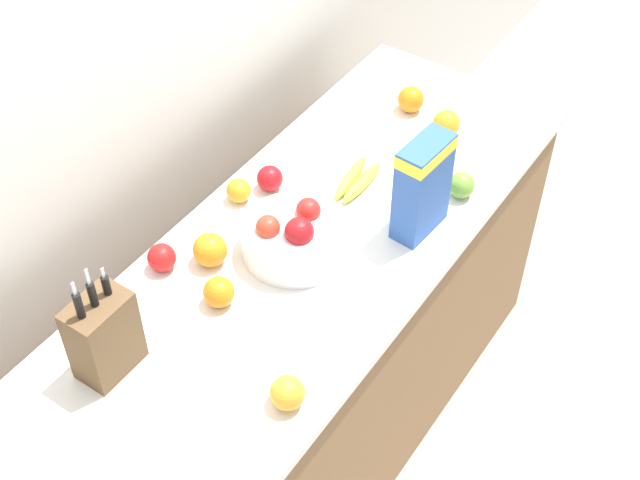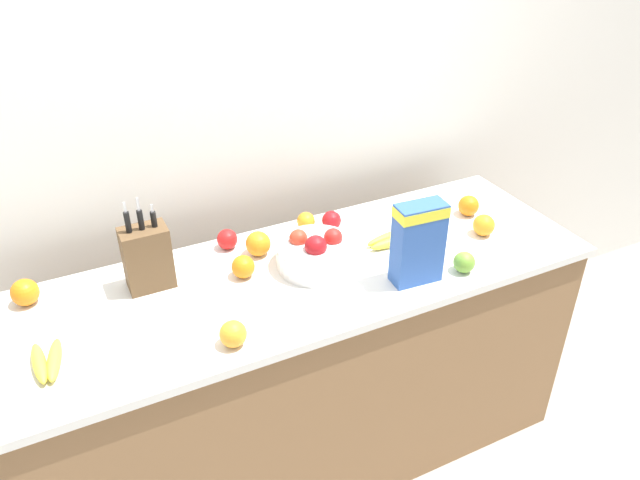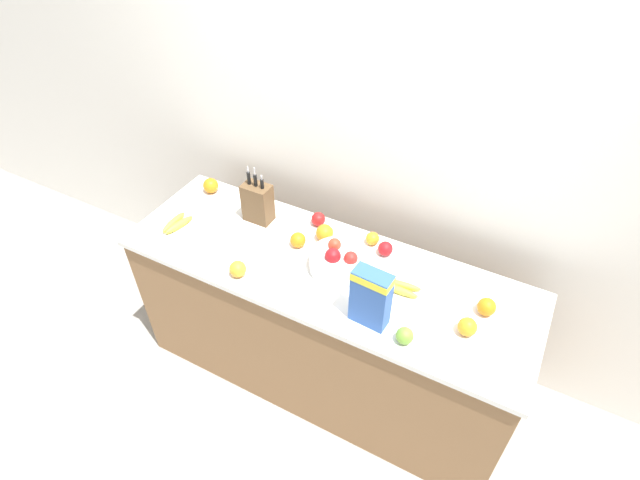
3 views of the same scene
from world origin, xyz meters
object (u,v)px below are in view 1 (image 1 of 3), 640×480
Objects in this scene: apple_rightmost at (270,178)px; apple_leftmost at (162,258)px; apple_by_knife_block at (461,185)px; orange_mid_left at (210,250)px; fruit_bowl at (294,237)px; orange_mid_right at (287,393)px; orange_near_bowl at (239,191)px; banana_bunch_right at (356,180)px; knife_block at (104,335)px; orange_by_cereal at (411,99)px; orange_back_center at (446,123)px; cereal_box at (423,183)px; orange_front_center at (219,292)px.

apple_leftmost is (-0.40, 0.05, 0.00)m from apple_rightmost.
apple_by_knife_block is 0.71m from orange_mid_left.
apple_leftmost is at bearing 134.34° from fruit_bowl.
orange_near_bowl is (0.47, 0.50, -0.01)m from orange_mid_right.
orange_mid_right reaches higher than banana_bunch_right.
apple_by_knife_block is 1.09× the size of orange_near_bowl.
knife_block is 0.43m from orange_mid_right.
orange_near_bowl is 0.84× the size of orange_by_cereal.
banana_bunch_right is 2.22× the size of orange_mid_left.
cereal_box is at bearing -161.59° from orange_back_center.
fruit_bowl is at bearing 149.46° from apple_by_knife_block.
banana_bunch_right is 2.52× the size of orange_front_center.
banana_bunch_right is at bearing 81.91° from cereal_box.
orange_mid_right reaches higher than apple_by_knife_block.
cereal_box reaches higher than apple_leftmost.
apple_rightmost is (-0.10, 0.42, -0.12)m from cereal_box.
cereal_box is at bearing -68.23° from orange_near_bowl.
orange_front_center is 0.97× the size of orange_by_cereal.
apple_rightmost is 0.72m from orange_mid_right.
orange_by_cereal reaches higher than orange_front_center.
orange_mid_left is (-0.15, 0.15, -0.00)m from fruit_bowl.
banana_bunch_right is 2.45× the size of orange_by_cereal.
apple_leftmost is (0.30, 0.11, -0.07)m from knife_block.
banana_bunch_right is 0.35m from orange_back_center.
orange_near_bowl is 0.24m from orange_mid_left.
apple_by_knife_block is (0.43, -0.25, -0.01)m from fruit_bowl.
fruit_bowl is 0.22m from orange_mid_left.
orange_back_center is (0.88, -0.33, 0.00)m from apple_leftmost.
cereal_box is 0.51m from orange_near_bowl.
orange_front_center is (-0.55, 0.04, 0.02)m from banana_bunch_right.
orange_near_bowl is 0.64m from orange_by_cereal.
cereal_box is 3.51× the size of orange_by_cereal.
orange_front_center is (0.29, -0.09, -0.07)m from knife_block.
apple_leftmost is (-0.54, 0.24, 0.02)m from banana_bunch_right.
apple_by_knife_block is 0.83m from apple_leftmost.
fruit_bowl is at bearing -107.13° from orange_near_bowl.
apple_by_knife_block reaches higher than banana_bunch_right.
orange_front_center reaches higher than apple_leftmost.
orange_mid_right and orange_by_cereal have the same top height.
cereal_box is (0.79, -0.36, 0.05)m from knife_block.
orange_mid_right is at bearing -133.09° from orange_near_bowl.
apple_leftmost is at bearing 143.37° from apple_by_knife_block.
orange_by_cereal is (0.93, -0.19, 0.00)m from apple_leftmost.
apple_leftmost is at bearing 159.27° from orange_back_center.
orange_mid_left is at bearing 59.81° from orange_mid_right.
apple_rightmost is 0.90× the size of orange_back_center.
orange_by_cereal is (0.84, -0.10, -0.00)m from orange_mid_left.
orange_back_center is 1.00× the size of orange_by_cereal.
apple_rightmost is at bearing 164.99° from orange_by_cereal.
banana_bunch_right is 2.90× the size of orange_near_bowl.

